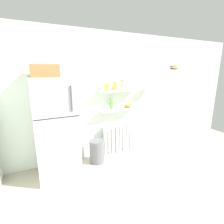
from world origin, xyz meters
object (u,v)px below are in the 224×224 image
(storage_jar_3, at_px, (130,85))
(hanging_fruit_basket, at_px, (174,68))
(storage_jar_2, at_px, (123,85))
(radiator, at_px, (118,138))
(shelf_bowl, at_px, (128,106))
(refrigerator, at_px, (55,126))
(vase, at_px, (111,104))
(storage_jar_1, at_px, (115,86))
(trash_bin, at_px, (97,151))
(storage_jar_0, at_px, (107,87))

(storage_jar_3, height_order, hanging_fruit_basket, hanging_fruit_basket)
(storage_jar_2, bearing_deg, radiator, 162.08)
(radiator, height_order, shelf_bowl, shelf_bowl)
(storage_jar_3, bearing_deg, refrigerator, -171.68)
(radiator, distance_m, vase, 0.84)
(refrigerator, distance_m, storage_jar_1, 1.44)
(storage_jar_1, bearing_deg, trash_bin, -159.34)
(refrigerator, xyz_separation_m, storage_jar_1, (1.28, 0.24, 0.61))
(storage_jar_1, distance_m, storage_jar_3, 0.37)
(storage_jar_3, xyz_separation_m, trash_bin, (-0.88, -0.19, -1.28))
(storage_jar_1, xyz_separation_m, storage_jar_3, (0.37, 0.00, -0.01))
(storage_jar_1, distance_m, shelf_bowl, 0.56)
(storage_jar_0, bearing_deg, vase, 0.00)
(storage_jar_1, xyz_separation_m, hanging_fruit_basket, (1.27, -0.34, 0.36))
(refrigerator, bearing_deg, shelf_bowl, 8.58)
(vase, bearing_deg, shelf_bowl, 0.00)
(refrigerator, distance_m, storage_jar_3, 1.77)
(refrigerator, xyz_separation_m, vase, (1.19, 0.24, 0.24))
(storage_jar_0, bearing_deg, trash_bin, -149.31)
(vase, relative_size, hanging_fruit_basket, 0.70)
(radiator, height_order, trash_bin, radiator)
(radiator, relative_size, vase, 2.99)
(refrigerator, xyz_separation_m, radiator, (1.37, 0.27, -0.58))
(hanging_fruit_basket, bearing_deg, storage_jar_1, 165.12)
(storage_jar_0, distance_m, storage_jar_3, 0.56)
(storage_jar_0, distance_m, hanging_fruit_basket, 1.53)
(refrigerator, bearing_deg, radiator, 11.19)
(storage_jar_0, bearing_deg, hanging_fruit_basket, -13.05)
(shelf_bowl, bearing_deg, hanging_fruit_basket, -19.59)
(storage_jar_0, xyz_separation_m, storage_jar_1, (0.19, 0.00, 0.01))
(storage_jar_0, relative_size, storage_jar_3, 0.98)
(storage_jar_1, distance_m, hanging_fruit_basket, 1.36)
(radiator, relative_size, storage_jar_3, 4.26)
(trash_bin, distance_m, hanging_fruit_basket, 2.43)
(refrigerator, distance_m, trash_bin, 1.02)
(radiator, xyz_separation_m, storage_jar_3, (0.28, -0.03, 1.19))
(storage_jar_3, xyz_separation_m, vase, (-0.46, 0.00, -0.37))
(radiator, bearing_deg, refrigerator, -168.81)
(radiator, distance_m, shelf_bowl, 0.77)
(storage_jar_1, bearing_deg, radiator, 17.92)
(radiator, height_order, storage_jar_3, storage_jar_3)
(radiator, bearing_deg, storage_jar_1, -162.08)
(refrigerator, xyz_separation_m, hanging_fruit_basket, (2.54, -0.10, 0.98))
(trash_bin, bearing_deg, storage_jar_3, 12.30)
(storage_jar_3, distance_m, vase, 0.59)
(storage_jar_3, relative_size, shelf_bowl, 1.01)
(shelf_bowl, relative_size, hanging_fruit_basket, 0.48)
(trash_bin, bearing_deg, storage_jar_1, 20.66)
(radiator, distance_m, storage_jar_2, 1.21)
(storage_jar_0, bearing_deg, refrigerator, -167.55)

